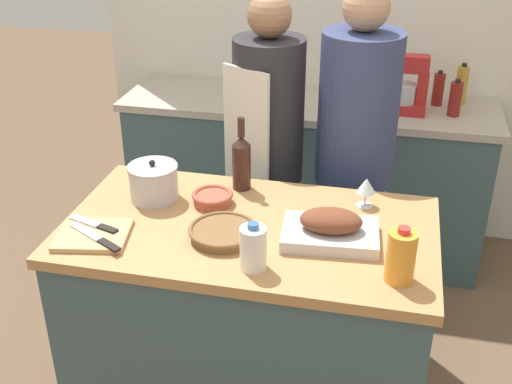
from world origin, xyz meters
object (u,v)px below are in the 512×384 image
Objects in this scene: stock_pot at (154,182)px; condiment_bottle_short at (461,85)px; juice_jug at (401,256)px; milk_jug at (253,248)px; cutting_board at (93,235)px; wicker_basket at (223,232)px; wine_glass_left at (366,187)px; knife_paring at (95,225)px; condiment_bottle_extra at (455,99)px; mixing_bowl at (212,198)px; knife_chef at (97,238)px; condiment_bottle_tall at (438,89)px; stand_mixer at (410,89)px; person_cook_guest at (355,155)px; person_cook_aproned at (268,153)px; wine_bottle_green at (242,161)px; roasting_pan at (330,229)px.

stock_pot is 1.87m from condiment_bottle_short.
milk_jug is (-0.45, -0.04, -0.01)m from juice_jug.
cutting_board is 1.69× the size of milk_jug.
condiment_bottle_short is (0.87, 1.65, 0.06)m from wicker_basket.
cutting_board is 2.40× the size of wine_glass_left.
wicker_basket is 1.10× the size of condiment_bottle_short.
knife_paring is at bearing -173.73° from wicker_basket.
mixing_bowl is at bearing -127.53° from condiment_bottle_extra.
knife_chef is at bearing -62.28° from knife_paring.
mixing_bowl reaches higher than wicker_basket.
condiment_bottle_tall is (1.20, 1.63, 0.05)m from knife_paring.
wine_glass_left is 1.10m from stand_mixer.
milk_jug is at bearing -106.04° from stand_mixer.
milk_jug is at bearing -115.89° from person_cook_guest.
cutting_board is at bearing 174.40° from milk_jug.
condiment_bottle_short is 1.23m from person_cook_aproned.
cutting_board is at bearing -129.50° from condiment_bottle_extra.
condiment_bottle_extra reaches higher than wicker_basket.
wine_bottle_green is at bearing 107.70° from milk_jug.
wine_bottle_green is at bearing 63.48° from mixing_bowl.
stand_mixer is (0.24, 1.37, 0.06)m from roasting_pan.
condiment_bottle_extra reaches higher than knife_paring.
person_cook_guest reaches higher than wine_glass_left.
wine_bottle_green is 1.36m from condiment_bottle_extra.
roasting_pan is 1.57m from condiment_bottle_tall.
stock_pot is 0.36m from knife_chef.
milk_jug is 0.58m from wine_glass_left.
stock_pot is at bearing -128.31° from condiment_bottle_tall.
knife_paring is 2.03m from condiment_bottle_tall.
mixing_bowl is 0.71× the size of condiment_bottle_short.
stand_mixer is at bearing 52.55° from stock_pot.
person_cook_guest is at bearing 39.30° from stock_pot.
wine_bottle_green is 1.57× the size of condiment_bottle_tall.
mixing_bowl is at bearing -141.97° from person_cook_guest.
knife_paring is (-0.42, -0.43, -0.10)m from wine_bottle_green.
roasting_pan is 0.82m from cutting_board.
wine_glass_left is (0.32, 0.49, 0.01)m from milk_jug.
knife_chef is at bearing -179.39° from juice_jug.
wine_glass_left is 0.48× the size of knife_chef.
person_cook_guest is at bearing 29.55° from person_cook_aproned.
condiment_bottle_extra is at bearing 46.48° from stock_pot.
wine_glass_left is 0.48m from person_cook_guest.
knife_chef is at bearing -126.97° from wine_bottle_green.
cutting_board is 1.00m from wine_glass_left.
wicker_basket is 1.28× the size of condiment_bottle_tall.
milk_jug is (-0.22, -0.22, 0.03)m from roasting_pan.
stock_pot is 0.99m from juice_jug.
condiment_bottle_short reaches higher than juice_jug.
milk_jug is 0.86× the size of condiment_bottle_tall.
stand_mixer is at bearing 57.16° from knife_chef.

